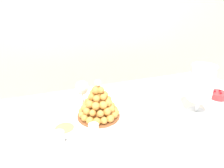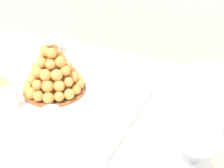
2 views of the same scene
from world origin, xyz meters
TOP-DOWN VIEW (x-y plane):
  - buffet_table at (0.00, 0.00)m, footprint 1.70×0.97m
  - serving_tray at (-0.20, 0.03)m, footprint 0.62×0.42m
  - croquembouche at (-0.21, 0.07)m, footprint 0.23×0.23m
  - dessert_cup_mid_left at (-0.28, -0.07)m, footprint 0.05×0.05m
  - dessert_cup_centre at (-0.11, -0.08)m, footprint 0.06×0.06m
  - dessert_cup_mid_right at (0.04, -0.08)m, footprint 0.05×0.05m
  - macaron_goblet at (0.33, -0.06)m, footprint 0.12×0.12m
  - wine_glass at (-0.26, 0.21)m, footprint 0.08×0.08m

SIDE VIEW (x-z plane):
  - buffet_table at x=0.00m, z-range 0.30..1.09m
  - serving_tray at x=-0.20m, z-range 0.78..0.81m
  - dessert_cup_centre at x=-0.11m, z-range 0.80..0.84m
  - dessert_cup_mid_right at x=0.04m, z-range 0.80..0.85m
  - dessert_cup_mid_left at x=-0.28m, z-range 0.80..0.85m
  - croquembouche at x=-0.21m, z-range 0.77..0.98m
  - wine_glass at x=-0.26m, z-range 0.83..0.99m
  - macaron_goblet at x=0.33m, z-range 0.82..1.10m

